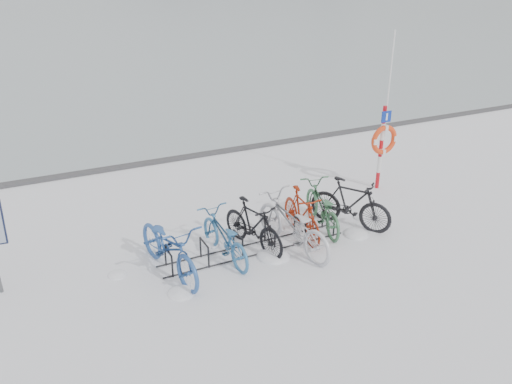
# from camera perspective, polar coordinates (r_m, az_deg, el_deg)

# --- Properties ---
(ground) EXTENTS (900.00, 900.00, 0.00)m
(ground) POSITION_cam_1_polar(r_m,az_deg,el_deg) (10.31, -0.21, -6.61)
(ground) COLOR white
(ground) RESTS_ON ground
(quay_edge) EXTENTS (400.00, 0.25, 0.10)m
(quay_edge) POSITION_cam_1_polar(r_m,az_deg,el_deg) (15.33, -9.97, 3.66)
(quay_edge) COLOR #3F3F42
(quay_edge) RESTS_ON ground
(bike_rack) EXTENTS (4.00, 0.48, 0.46)m
(bike_rack) POSITION_cam_1_polar(r_m,az_deg,el_deg) (10.22, -0.21, -5.74)
(bike_rack) COLOR black
(bike_rack) RESTS_ON ground
(lifebuoy_station) EXTENTS (0.77, 0.22, 4.00)m
(lifebuoy_station) POSITION_cam_1_polar(r_m,az_deg,el_deg) (13.11, 14.38, 5.80)
(lifebuoy_station) COLOR red
(lifebuoy_station) RESTS_ON ground
(bike_0) EXTENTS (1.14, 2.31, 1.16)m
(bike_0) POSITION_cam_1_polar(r_m,az_deg,el_deg) (9.45, -9.95, -5.98)
(bike_0) COLOR #2B5397
(bike_0) RESTS_ON ground
(bike_1) EXTENTS (0.80, 1.91, 0.98)m
(bike_1) POSITION_cam_1_polar(r_m,az_deg,el_deg) (9.85, -3.69, -4.95)
(bike_1) COLOR #2E679A
(bike_1) RESTS_ON ground
(bike_2) EXTENTS (0.94, 1.85, 1.07)m
(bike_2) POSITION_cam_1_polar(r_m,az_deg,el_deg) (10.16, -0.34, -3.67)
(bike_2) COLOR black
(bike_2) RESTS_ON ground
(bike_3) EXTENTS (1.14, 2.34, 1.18)m
(bike_3) POSITION_cam_1_polar(r_m,az_deg,el_deg) (10.11, 4.16, -3.54)
(bike_3) COLOR silver
(bike_3) RESTS_ON ground
(bike_4) EXTENTS (0.69, 1.82, 1.07)m
(bike_4) POSITION_cam_1_polar(r_m,az_deg,el_deg) (10.67, 5.24, -2.38)
(bike_4) COLOR maroon
(bike_4) RESTS_ON ground
(bike_5) EXTENTS (1.07, 2.04, 1.02)m
(bike_5) POSITION_cam_1_polar(r_m,az_deg,el_deg) (11.11, 7.53, -1.52)
(bike_5) COLOR #396D48
(bike_5) RESTS_ON ground
(bike_6) EXTENTS (1.47, 1.89, 1.14)m
(bike_6) POSITION_cam_1_polar(r_m,az_deg,el_deg) (11.21, 10.75, -1.16)
(bike_6) COLOR black
(bike_6) RESTS_ON ground
(snow_drifts) EXTENTS (6.00, 1.94, 0.24)m
(snow_drifts) POSITION_cam_1_polar(r_m,az_deg,el_deg) (10.38, 2.21, -6.41)
(snow_drifts) COLOR white
(snow_drifts) RESTS_ON ground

